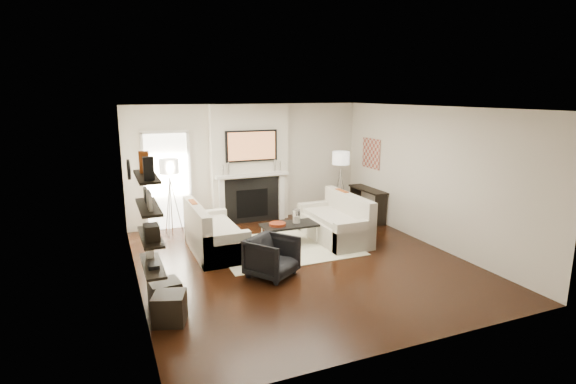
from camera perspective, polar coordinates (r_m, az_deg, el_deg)
name	(u,v)px	position (r m, az deg, el deg)	size (l,w,h in m)	color
room_envelope	(302,188)	(7.70, 1.73, 0.57)	(6.00, 6.00, 6.00)	black
chimney_breast	(250,164)	(10.34, -4.89, 3.59)	(1.80, 0.25, 2.70)	silver
fireplace_surround	(252,200)	(10.38, -4.57, -1.05)	(1.30, 0.02, 1.04)	black
firebox	(252,203)	(10.39, -4.56, -1.43)	(0.75, 0.02, 0.65)	black
mantel_pilaster_l	(222,202)	(10.15, -8.39, -1.28)	(0.12, 0.08, 1.10)	white
mantel_pilaster_r	(282,197)	(10.58, -0.82, -0.58)	(0.12, 0.08, 1.10)	white
mantel_shelf	(252,175)	(10.21, -4.54, 2.17)	(1.70, 0.18, 0.07)	white
tv_body	(252,146)	(10.13, -4.65, 5.86)	(1.20, 0.06, 0.70)	black
tv_screen	(252,146)	(10.10, -4.59, 5.84)	(1.10, 0.01, 0.62)	#BF723F
candlestick_l_tall	(228,168)	(10.03, -7.57, 2.99)	(0.04, 0.04, 0.30)	silver
candlestick_l_short	(223,170)	(10.00, -8.28, 2.76)	(0.04, 0.04, 0.24)	silver
candlestick_r_tall	(275,165)	(10.37, -1.69, 3.40)	(0.04, 0.04, 0.30)	silver
candlestick_r_short	(280,166)	(10.42, -1.02, 3.28)	(0.04, 0.04, 0.24)	silver
hallway_panel	(167,182)	(10.10, -15.08, 1.25)	(0.90, 0.02, 2.10)	white
door_trim_l	(144,184)	(10.03, -17.78, 1.01)	(0.06, 0.06, 2.16)	white
door_trim_r	(190,180)	(10.15, -12.38, 1.45)	(0.06, 0.06, 2.16)	white
door_trim_top	(164,132)	(9.93, -15.42, 7.36)	(1.02, 0.06, 0.06)	white
rug	(286,247)	(8.79, -0.32, -7.01)	(2.60, 2.00, 0.01)	beige
loveseat_left_base	(216,241)	(8.62, -9.19, -6.15)	(0.85, 1.80, 0.42)	beige
loveseat_left_back	(197,227)	(8.46, -11.47, -4.35)	(0.18, 1.80, 0.80)	beige
loveseat_left_arm_n	(227,250)	(7.85, -7.79, -7.29)	(0.85, 0.18, 0.60)	beige
loveseat_left_arm_s	(206,225)	(9.35, -10.39, -4.14)	(0.85, 0.18, 0.60)	beige
loveseat_left_cushion	(218,227)	(8.55, -8.92, -4.46)	(0.63, 1.44, 0.10)	beige
pillow_left_orange	(193,212)	(8.69, -11.92, -2.53)	(0.10, 0.42, 0.42)	#8F3E11
pillow_left_charcoal	(200,221)	(8.12, -11.11, -3.62)	(0.10, 0.40, 0.40)	black
loveseat_right_base	(334,229)	(9.25, 5.85, -4.74)	(0.85, 1.80, 0.42)	beige
loveseat_right_back	(349,213)	(9.33, 7.70, -2.63)	(0.18, 1.80, 0.80)	beige
loveseat_right_arm_n	(355,237)	(8.56, 8.45, -5.62)	(0.85, 0.18, 0.60)	beige
loveseat_right_arm_s	(316,215)	(9.92, 3.62, -2.98)	(0.85, 0.18, 0.60)	beige
loveseat_right_cushion	(332,217)	(9.16, 5.61, -3.23)	(0.63, 1.44, 0.10)	beige
pillow_right_orange	(342,200)	(9.53, 6.83, -1.02)	(0.10, 0.42, 0.42)	#8F3E11
pillow_right_charcoal	(357,207)	(9.03, 8.69, -1.90)	(0.10, 0.40, 0.40)	black
coffee_table	(289,225)	(8.84, 0.17, -4.21)	(1.10, 0.55, 0.04)	black
coffee_leg_nw	(270,242)	(8.54, -2.36, -6.32)	(0.02, 0.02, 0.38)	silver
coffee_leg_ne	(317,235)	(8.91, 3.70, -5.51)	(0.02, 0.02, 0.38)	silver
coffee_leg_sw	(262,235)	(8.93, -3.35, -5.48)	(0.02, 0.02, 0.38)	silver
coffee_leg_se	(308,229)	(9.29, 2.49, -4.75)	(0.02, 0.02, 0.38)	silver
hurricane_glass	(296,216)	(8.86, 1.07, -3.11)	(0.15, 0.15, 0.27)	white
hurricane_candle	(296,220)	(8.87, 1.07, -3.51)	(0.09, 0.09, 0.14)	white
copper_bowl	(278,224)	(8.74, -1.34, -4.11)	(0.33, 0.33, 0.05)	#AF3D1D
armchair	(272,255)	(7.37, -2.04, -8.01)	(0.70, 0.66, 0.72)	black
lamp_left_post	(171,206)	(9.81, -14.61, -1.73)	(0.02, 0.02, 1.20)	silver
lamp_left_shade	(169,166)	(9.64, -14.89, 3.17)	(0.40, 0.40, 0.30)	white
lamp_left_leg_a	(176,206)	(9.82, -13.98, -1.68)	(0.02, 0.02, 1.25)	silver
lamp_left_leg_b	(168,205)	(9.89, -15.01, -1.64)	(0.02, 0.02, 1.25)	silver
lamp_left_leg_c	(169,207)	(9.71, -14.85, -1.89)	(0.02, 0.02, 1.25)	silver
lamp_right_post	(340,193)	(10.76, 6.62, -0.17)	(0.02, 0.02, 1.20)	silver
lamp_right_shade	(341,158)	(10.61, 6.74, 4.31)	(0.40, 0.40, 0.30)	white
lamp_right_leg_a	(344,193)	(10.81, 7.13, -0.12)	(0.02, 0.02, 1.25)	silver
lamp_right_leg_b	(336,193)	(10.81, 6.12, -0.10)	(0.02, 0.02, 1.25)	silver
lamp_right_leg_c	(340,194)	(10.65, 6.62, -0.30)	(0.02, 0.02, 1.25)	silver
console_top	(368,190)	(10.66, 10.13, 0.31)	(0.35, 1.20, 0.04)	black
console_leg_n	(381,211)	(10.30, 11.70, -2.32)	(0.30, 0.04, 0.71)	black
console_leg_s	(355,200)	(11.20, 8.54, -1.02)	(0.30, 0.04, 0.71)	black
wall_art	(371,153)	(10.75, 10.53, 4.83)	(0.03, 0.70, 0.70)	#A26551
shelf_bottom	(153,265)	(6.29, -16.82, -8.92)	(0.25, 1.00, 0.04)	black
shelf_lower	(151,237)	(6.16, -17.06, -5.45)	(0.25, 1.00, 0.04)	black
shelf_upper	(149,207)	(6.05, -17.30, -1.84)	(0.25, 1.00, 0.04)	black
shelf_top	(146,177)	(5.97, -17.54, 1.89)	(0.25, 1.00, 0.04)	black
decor_magfile_a	(149,168)	(5.59, -17.29, 2.87)	(0.12, 0.10, 0.28)	black
decor_magfile_b	(144,162)	(6.13, -17.81, 3.63)	(0.12, 0.10, 0.28)	#8F3E11
decor_frame_a	(149,200)	(5.86, -17.21, -1.00)	(0.04, 0.30, 0.22)	white
decor_frame_b	(146,195)	(6.30, -17.61, -0.31)	(0.04, 0.22, 0.18)	black
decor_wine_rack	(152,232)	(5.93, -16.92, -4.94)	(0.18, 0.25, 0.20)	black
decor_box_small	(149,228)	(6.25, -17.22, -4.45)	(0.15, 0.12, 0.12)	black
decor_books	(153,266)	(6.16, -16.72, -8.94)	(0.14, 0.20, 0.05)	black
decor_box_tall	(150,251)	(6.50, -17.14, -7.21)	(0.10, 0.10, 0.18)	white
clock_rim	(129,170)	(7.86, -19.59, 2.69)	(0.34, 0.34, 0.04)	black
clock_face	(130,170)	(7.87, -19.41, 2.71)	(0.29, 0.29, 0.01)	white
ottoman_near	(165,295)	(6.61, -15.35, -12.46)	(0.40, 0.40, 0.40)	black
ottoman_far	(170,308)	(6.22, -14.79, -14.07)	(0.40, 0.40, 0.40)	black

